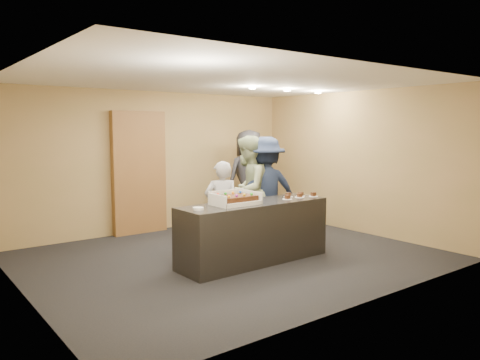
{
  "coord_description": "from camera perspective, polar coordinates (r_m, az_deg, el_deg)",
  "views": [
    {
      "loc": [
        -4.22,
        -5.75,
        1.98
      ],
      "look_at": [
        0.16,
        0.0,
        1.19
      ],
      "focal_mm": 35.0,
      "sensor_mm": 36.0,
      "label": 1
    }
  ],
  "objects": [
    {
      "name": "room",
      "position": [
        7.16,
        -1.01,
        1.18
      ],
      "size": [
        6.04,
        6.0,
        2.7
      ],
      "color": "black",
      "rests_on": "ground"
    },
    {
      "name": "person_sage_man",
      "position": [
        7.97,
        0.95,
        -1.31
      ],
      "size": [
        1.14,
        1.07,
        1.87
      ],
      "primitive_type": "imported",
      "rotation": [
        0.0,
        0.0,
        3.67
      ],
      "color": "#9FAF83",
      "rests_on": "floor"
    },
    {
      "name": "serving_counter",
      "position": [
        7.01,
        1.73,
        -6.37
      ],
      "size": [
        2.41,
        0.75,
        0.9
      ],
      "primitive_type": "cube",
      "rotation": [
        0.0,
        0.0,
        0.02
      ],
      "color": "black",
      "rests_on": "floor"
    },
    {
      "name": "slice_b",
      "position": [
        7.5,
        5.91,
        -1.9
      ],
      "size": [
        0.15,
        0.15,
        0.07
      ],
      "color": "white",
      "rests_on": "serving_counter"
    },
    {
      "name": "slice_c",
      "position": [
        7.46,
        7.27,
        -1.95
      ],
      "size": [
        0.15,
        0.15,
        0.07
      ],
      "color": "white",
      "rests_on": "serving_counter"
    },
    {
      "name": "person_dark_suit",
      "position": [
        9.51,
        1.08,
        0.23
      ],
      "size": [
        1.04,
        0.75,
        1.97
      ],
      "primitive_type": "imported",
      "rotation": [
        0.0,
        0.0,
        3.01
      ],
      "color": "#242429",
      "rests_on": "floor"
    },
    {
      "name": "person_brown_extra",
      "position": [
        8.31,
        1.62,
        -2.2
      ],
      "size": [
        0.94,
        0.83,
        1.52
      ],
      "primitive_type": "imported",
      "rotation": [
        0.0,
        0.0,
        3.78
      ],
      "color": "brown",
      "rests_on": "floor"
    },
    {
      "name": "ceiling_spotlights",
      "position": [
        8.56,
        5.75,
        10.83
      ],
      "size": [
        1.72,
        0.12,
        0.03
      ],
      "color": "#FFEAC6",
      "rests_on": "ceiling"
    },
    {
      "name": "person_server_grey",
      "position": [
        7.35,
        -2.25,
        -3.46
      ],
      "size": [
        0.64,
        0.55,
        1.49
      ],
      "primitive_type": "imported",
      "rotation": [
        0.0,
        0.0,
        2.71
      ],
      "color": "#AEAEB4",
      "rests_on": "floor"
    },
    {
      "name": "plate_stack",
      "position": [
        6.3,
        -5.12,
        -3.5
      ],
      "size": [
        0.14,
        0.14,
        0.04
      ],
      "primitive_type": "cylinder",
      "color": "white",
      "rests_on": "serving_counter"
    },
    {
      "name": "slice_d",
      "position": [
        7.6,
        7.41,
        -1.8
      ],
      "size": [
        0.15,
        0.15,
        0.07
      ],
      "color": "white",
      "rests_on": "serving_counter"
    },
    {
      "name": "storage_cabinet",
      "position": [
        9.04,
        -12.2,
        0.88
      ],
      "size": [
        1.05,
        0.15,
        2.31
      ],
      "primitive_type": "cube",
      "color": "brown",
      "rests_on": "floor"
    },
    {
      "name": "slice_e",
      "position": [
        7.6,
        8.94,
        -1.82
      ],
      "size": [
        0.15,
        0.15,
        0.07
      ],
      "color": "white",
      "rests_on": "serving_counter"
    },
    {
      "name": "sheet_cake",
      "position": [
        6.7,
        -0.58,
        -2.2
      ],
      "size": [
        0.55,
        0.38,
        0.11
      ],
      "color": "#321C0B",
      "rests_on": "cake_box"
    },
    {
      "name": "person_navy_man",
      "position": [
        8.06,
        3.14,
        -1.29
      ],
      "size": [
        1.34,
        1.0,
        1.85
      ],
      "primitive_type": "imported",
      "rotation": [
        0.0,
        0.0,
        2.85
      ],
      "color": "#19233D",
      "rests_on": "floor"
    },
    {
      "name": "slice_a",
      "position": [
        7.25,
        5.8,
        -2.17
      ],
      "size": [
        0.15,
        0.15,
        0.07
      ],
      "color": "white",
      "rests_on": "serving_counter"
    },
    {
      "name": "cake_box",
      "position": [
        6.73,
        -0.7,
        -2.61
      ],
      "size": [
        0.65,
        0.45,
        0.19
      ],
      "color": "white",
      "rests_on": "serving_counter"
    }
  ]
}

